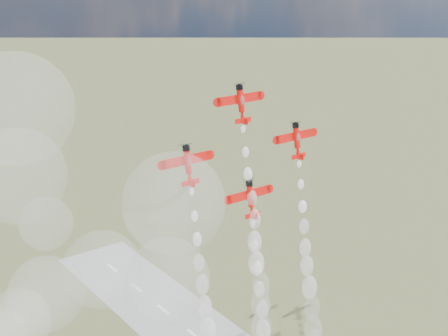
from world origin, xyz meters
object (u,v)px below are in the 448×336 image
Objects in this scene: plane_left at (188,164)px; plane_slot at (251,198)px; plane_right at (297,140)px; plane_lead at (241,103)px.

plane_left reaches higher than plane_slot.
plane_slot is at bearing -172.91° from plane_right.
plane_right is (30.71, 0.00, 0.00)m from plane_left.
plane_lead is 21.49m from plane_slot.
plane_right is (15.35, -1.91, -10.58)m from plane_lead.
plane_lead is 18.74m from plane_right.
plane_left is at bearing -172.91° from plane_lead.
plane_lead is 1.00× the size of plane_right.
plane_slot is at bearing -90.00° from plane_lead.
plane_right is 18.74m from plane_slot.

